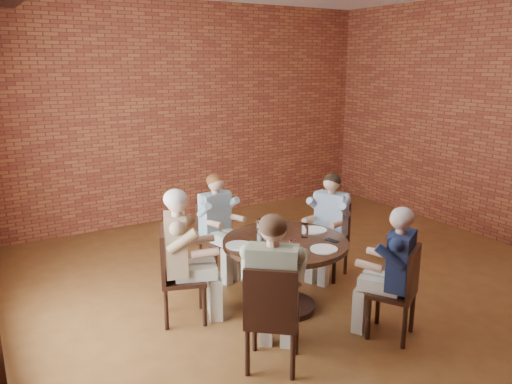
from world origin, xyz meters
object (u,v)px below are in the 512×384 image
diner_e (394,273)px  diner_a (329,226)px  diner_b (218,226)px  diner_c (183,256)px  smartphone (332,241)px  chair_a (331,235)px  chair_b (215,235)px  chair_e (401,289)px  diner_d (273,292)px  dining_table (285,261)px  chair_c (174,272)px  chair_d (272,314)px

diner_e → diner_a: bearing=-135.1°
diner_b → diner_c: (-0.78, -0.78, 0.05)m
diner_a → smartphone: (-0.52, -0.68, 0.14)m
chair_a → smartphone: chair_a is taller
diner_a → diner_b: size_ratio=1.01×
chair_b → chair_e: chair_e is taller
chair_e → diner_e: (-0.04, 0.06, 0.14)m
diner_a → diner_d: bearing=-77.6°
diner_b → diner_d: 1.94m
dining_table → smartphone: (0.38, -0.26, 0.23)m
dining_table → chair_c: (-1.04, 0.37, -0.02)m
chair_c → diner_e: size_ratio=0.75×
diner_a → chair_e: diner_a is taller
diner_c → smartphone: 1.48m
chair_d → chair_e: (1.28, -0.18, -0.02)m
diner_a → chair_c: 1.96m
dining_table → smartphone: bearing=-34.0°
dining_table → diner_b: bearing=99.5°
diner_a → chair_b: bearing=-149.7°
dining_table → diner_c: diner_c is taller
diner_e → dining_table: bearing=-90.0°
diner_c → diner_e: size_ratio=1.06×
dining_table → smartphone: size_ratio=9.43×
chair_a → chair_c: size_ratio=0.95×
diner_b → chair_c: diner_b is taller
diner_a → diner_e: 1.41m
diner_a → chair_d: 2.04m
diner_b → diner_d: size_ratio=0.92×
diner_b → dining_table: bearing=-90.0°
chair_c → chair_e: size_ratio=1.05×
diner_b → diner_c: 1.10m
chair_b → diner_b: diner_b is taller
diner_a → diner_e: size_ratio=0.99×
chair_a → diner_c: (-1.94, -0.11, 0.18)m
chair_b → dining_table: bearing=-90.0°
chair_e → chair_a: bearing=-135.2°
diner_b → diner_c: diner_c is taller
chair_a → chair_b: chair_a is taller
diner_c → chair_d: size_ratio=1.41×
diner_a → diner_c: size_ratio=0.93×
diner_a → diner_e: (-0.36, -1.36, 0.00)m
diner_e → diner_c: bearing=-70.5°
chair_a → chair_e: size_ratio=0.99×
chair_e → diner_b: bearing=-100.2°
diner_d → diner_e: size_ratio=1.07×
diner_c → smartphone: diner_c is taller
diner_a → chair_d: (-1.61, -1.25, -0.11)m
chair_c → chair_e: bearing=-110.6°
diner_e → diner_b: bearing=-100.5°
chair_a → chair_d: size_ratio=0.94×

